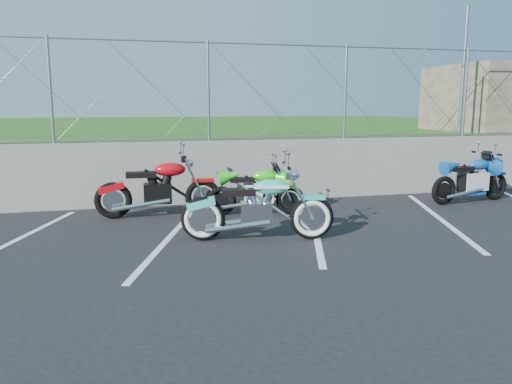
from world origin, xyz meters
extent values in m
plane|color=black|center=(0.00, 0.00, 0.00)|extent=(90.00, 90.00, 0.00)
cube|color=slate|center=(0.00, 3.50, 0.65)|extent=(30.00, 0.22, 1.30)
cube|color=#225015|center=(0.00, 13.50, 0.65)|extent=(30.00, 20.00, 1.30)
cylinder|color=gray|center=(0.00, 3.50, 3.25)|extent=(28.00, 0.03, 0.03)
cylinder|color=gray|center=(0.00, 3.50, 1.35)|extent=(28.00, 0.03, 0.03)
cylinder|color=gray|center=(7.20, 3.90, 2.80)|extent=(0.08, 0.08, 3.00)
cube|color=silver|center=(-2.40, 1.00, 0.00)|extent=(1.49, 4.31, 0.01)
cube|color=silver|center=(0.00, 1.00, 0.00)|extent=(1.49, 4.31, 0.01)
cube|color=silver|center=(2.40, 1.00, 0.00)|extent=(1.49, 4.31, 0.01)
cube|color=silver|center=(4.80, 1.00, 0.00)|extent=(1.49, 4.31, 0.01)
torus|color=black|center=(0.44, 0.56, 0.34)|extent=(0.68, 0.24, 0.67)
torus|color=black|center=(2.06, 0.23, 0.34)|extent=(0.68, 0.24, 0.67)
cube|color=silver|center=(1.23, 0.40, 0.41)|extent=(0.52, 0.37, 0.35)
ellipsoid|color=#32C9BB|center=(1.45, 0.35, 0.81)|extent=(0.58, 0.35, 0.24)
cube|color=black|center=(0.97, 0.45, 0.74)|extent=(0.55, 0.34, 0.09)
cube|color=#32C9BB|center=(2.06, 0.23, 0.65)|extent=(0.41, 0.23, 0.06)
cylinder|color=silver|center=(1.67, 0.31, 1.14)|extent=(0.17, 0.72, 0.03)
torus|color=black|center=(-0.92, 2.41, 0.33)|extent=(0.67, 0.12, 0.67)
torus|color=black|center=(0.70, 2.39, 0.33)|extent=(0.67, 0.12, 0.67)
cube|color=black|center=(-0.13, 2.40, 0.43)|extent=(0.50, 0.31, 0.37)
ellipsoid|color=red|center=(0.10, 2.40, 0.86)|extent=(0.57, 0.27, 0.25)
cube|color=black|center=(-0.41, 2.40, 0.79)|extent=(0.54, 0.26, 0.10)
cube|color=red|center=(0.70, 2.39, 0.65)|extent=(0.41, 0.17, 0.06)
cylinder|color=silver|center=(0.33, 2.39, 1.12)|extent=(0.04, 0.78, 0.03)
torus|color=black|center=(1.02, 2.22, 0.27)|extent=(0.55, 0.18, 0.54)
torus|color=black|center=(2.29, 2.02, 0.27)|extent=(0.55, 0.18, 0.54)
cube|color=black|center=(1.63, 2.13, 0.36)|extent=(0.45, 0.32, 0.31)
ellipsoid|color=#30E41C|center=(1.83, 2.09, 0.72)|extent=(0.51, 0.29, 0.21)
cube|color=black|center=(1.40, 2.16, 0.66)|extent=(0.48, 0.29, 0.08)
cube|color=#30E41C|center=(2.29, 2.02, 0.52)|extent=(0.36, 0.19, 0.05)
cylinder|color=silver|center=(1.99, 2.07, 0.93)|extent=(0.13, 0.65, 0.03)
torus|color=black|center=(5.61, 2.08, 0.30)|extent=(0.60, 0.19, 0.59)
torus|color=black|center=(7.00, 2.27, 0.30)|extent=(0.60, 0.19, 0.59)
cube|color=black|center=(6.29, 2.17, 0.40)|extent=(0.49, 0.34, 0.34)
ellipsoid|color=#1253AE|center=(6.50, 2.20, 0.79)|extent=(0.55, 0.31, 0.23)
cube|color=black|center=(6.03, 2.14, 0.72)|extent=(0.52, 0.30, 0.09)
cube|color=#1253AE|center=(7.00, 2.27, 0.57)|extent=(0.39, 0.20, 0.06)
cylinder|color=silver|center=(6.67, 2.23, 1.02)|extent=(0.12, 0.71, 0.03)
camera|label=1|loc=(-0.56, -6.74, 2.04)|focal=35.00mm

